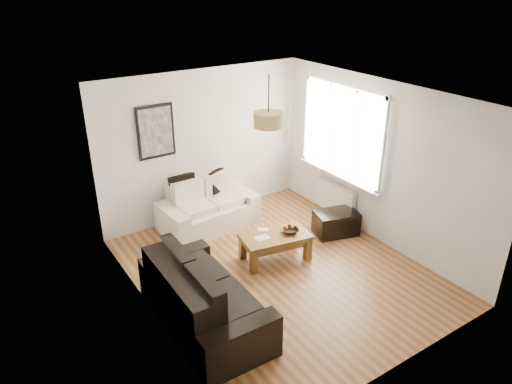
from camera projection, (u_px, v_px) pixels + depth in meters
floor at (278, 270)px, 7.04m from camera, size 4.50×4.50×0.00m
ceiling at (282, 97)px, 5.94m from camera, size 3.80×4.50×0.00m
wall_back at (203, 145)px, 8.19m from camera, size 3.80×0.04×2.60m
wall_front at (412, 269)px, 4.79m from camera, size 3.80×0.04×2.60m
wall_left at (148, 229)px, 5.54m from camera, size 0.04×4.50×2.60m
wall_right at (378, 163)px, 7.44m from camera, size 0.04×4.50×2.60m
window_bay at (343, 132)px, 7.89m from camera, size 0.14×1.90×1.60m
radiator at (336, 198)px, 8.39m from camera, size 0.10×0.90×0.52m
poster at (156, 132)px, 7.57m from camera, size 0.62×0.04×0.87m
pendant_shade at (268, 120)px, 6.32m from camera, size 0.40×0.40×0.20m
loveseat_cream at (208, 205)px, 8.11m from camera, size 1.68×1.00×0.81m
sofa_leather at (204, 294)px, 5.83m from camera, size 1.00×2.01×0.86m
coffee_table at (275, 247)px, 7.24m from camera, size 1.11×0.73×0.42m
ottoman at (336, 223)px, 7.95m from camera, size 0.80×0.63×0.40m
cushion_left at (183, 188)px, 7.95m from camera, size 0.44×0.15×0.44m
cushion_right at (217, 181)px, 8.28m from camera, size 0.39×0.25×0.37m
fruit_bowl at (291, 230)px, 7.21m from camera, size 0.30×0.30×0.06m
orange_a at (293, 226)px, 7.31m from camera, size 0.08×0.08×0.06m
orange_b at (291, 225)px, 7.35m from camera, size 0.08×0.08×0.08m
orange_c at (286, 227)px, 7.28m from camera, size 0.07×0.07×0.07m
papers at (262, 238)px, 7.07m from camera, size 0.24×0.18×0.01m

